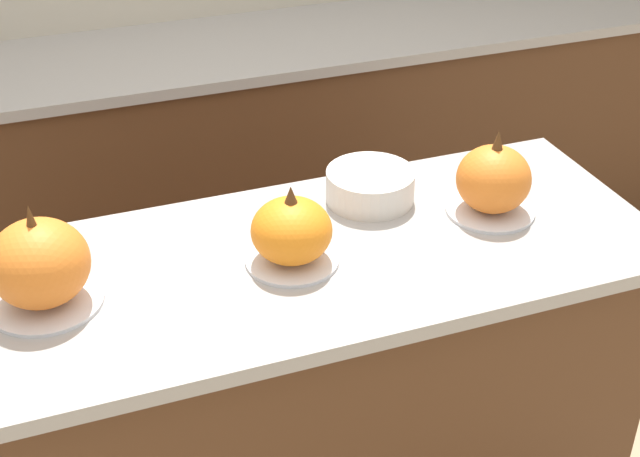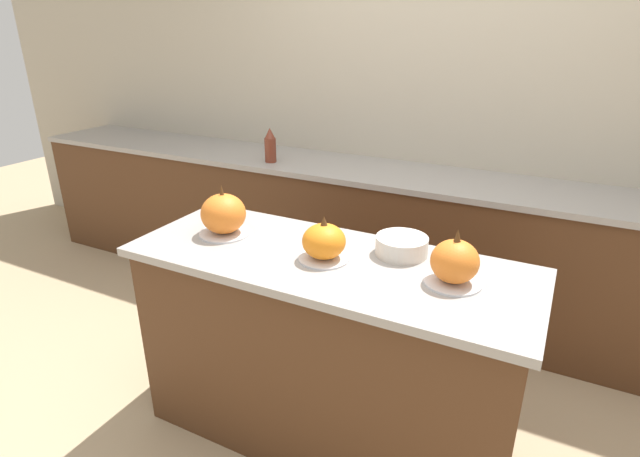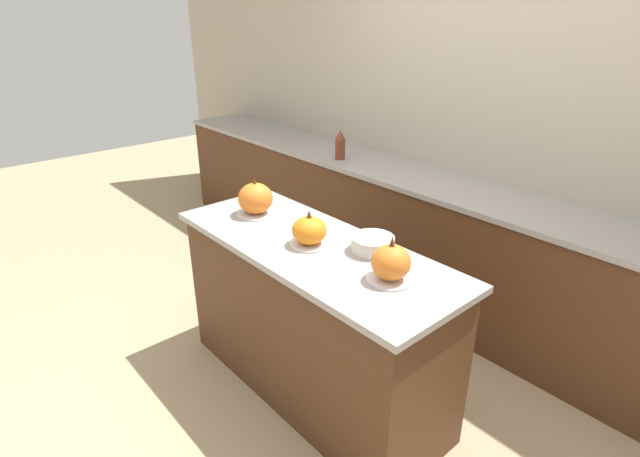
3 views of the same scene
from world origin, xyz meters
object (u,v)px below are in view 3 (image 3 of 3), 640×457
(pumpkin_cake_right, at_px, (391,263))
(mixing_bowl, at_px, (373,244))
(pumpkin_cake_center, at_px, (309,231))
(pumpkin_cake_left, at_px, (255,199))
(bottle_tall, at_px, (340,145))

(pumpkin_cake_right, height_order, mixing_bowl, pumpkin_cake_right)
(pumpkin_cake_right, bearing_deg, mixing_bowl, 148.65)
(pumpkin_cake_center, relative_size, mixing_bowl, 0.96)
(pumpkin_cake_center, xyz_separation_m, pumpkin_cake_right, (0.50, 0.04, 0.01))
(pumpkin_cake_right, bearing_deg, pumpkin_cake_left, -179.62)
(pumpkin_cake_left, xyz_separation_m, pumpkin_cake_center, (0.51, -0.03, -0.02))
(pumpkin_cake_left, distance_m, pumpkin_cake_right, 1.01)
(mixing_bowl, bearing_deg, pumpkin_cake_center, -144.60)
(bottle_tall, relative_size, mixing_bowl, 1.07)
(bottle_tall, height_order, mixing_bowl, bottle_tall)
(pumpkin_cake_left, relative_size, pumpkin_cake_right, 1.09)
(pumpkin_cake_left, height_order, mixing_bowl, pumpkin_cake_left)
(pumpkin_cake_center, distance_m, bottle_tall, 1.48)
(pumpkin_cake_right, bearing_deg, pumpkin_cake_center, -175.91)
(pumpkin_cake_left, relative_size, mixing_bowl, 1.08)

